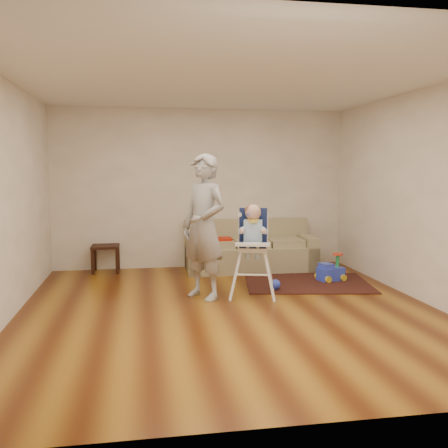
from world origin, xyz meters
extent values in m
plane|color=#4B1F08|center=(0.00, 0.00, 0.00)|extent=(5.50, 5.50, 0.00)
cube|color=beige|center=(0.00, 2.75, 1.35)|extent=(5.00, 0.04, 2.70)
cube|color=beige|center=(-2.50, 0.00, 1.35)|extent=(0.04, 5.50, 2.70)
cube|color=beige|center=(2.50, 0.00, 1.35)|extent=(0.04, 5.50, 2.70)
cube|color=white|center=(0.00, 0.00, 2.70)|extent=(5.00, 5.50, 0.04)
cube|color=red|center=(0.18, 2.25, 0.54)|extent=(0.49, 0.32, 0.04)
cube|color=#321912|center=(1.39, 1.20, 0.01)|extent=(1.99, 1.62, 0.01)
sphere|color=blue|center=(0.80, 0.84, 0.09)|extent=(0.14, 0.14, 0.14)
cylinder|color=blue|center=(0.36, 0.51, 1.10)|extent=(0.04, 0.12, 0.01)
imported|color=#99999C|center=(-0.23, 0.62, 0.94)|extent=(0.78, 0.82, 1.89)
camera|label=1|loc=(-1.04, -5.76, 1.70)|focal=40.00mm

